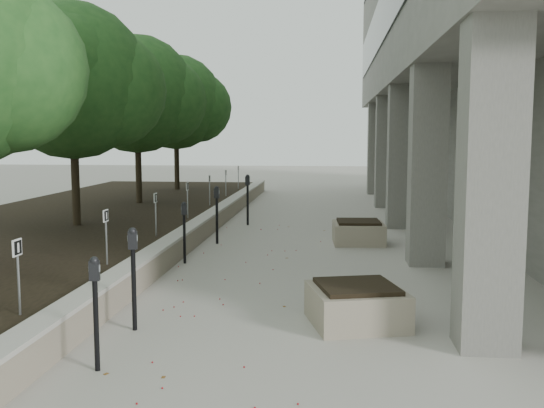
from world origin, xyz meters
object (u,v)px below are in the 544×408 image
at_px(parking_meter_4, 217,215).
at_px(crabapple_tree_4, 137,119).
at_px(parking_meter_1, 96,314).
at_px(parking_meter_3, 184,233).
at_px(crabapple_tree_3, 73,114).
at_px(planter_back, 358,232).
at_px(crabapple_tree_5, 176,122).
at_px(parking_meter_2, 134,279).
at_px(parking_meter_5, 248,200).
at_px(planter_front, 357,304).

bearing_deg(parking_meter_4, crabapple_tree_4, 126.36).
xyz_separation_m(parking_meter_1, parking_meter_3, (-0.40, 5.78, -0.01)).
bearing_deg(crabapple_tree_3, planter_back, 2.40).
height_order(crabapple_tree_4, parking_meter_3, crabapple_tree_4).
distance_m(crabapple_tree_5, parking_meter_1, 18.73).
height_order(parking_meter_2, parking_meter_5, parking_meter_5).
xyz_separation_m(parking_meter_2, planter_front, (2.99, 0.55, -0.42)).
bearing_deg(parking_meter_5, parking_meter_3, -91.59).
distance_m(crabapple_tree_3, parking_meter_4, 4.29).
bearing_deg(planter_front, parking_meter_1, -145.97).
distance_m(crabapple_tree_5, planter_front, 17.74).
bearing_deg(parking_meter_4, parking_meter_5, 85.84).
bearing_deg(planter_back, parking_meter_1, -110.92).
bearing_deg(crabapple_tree_4, planter_front, -59.27).
relative_size(crabapple_tree_4, planter_back, 4.51).
bearing_deg(crabapple_tree_4, parking_meter_1, -74.31).
height_order(parking_meter_3, planter_front, parking_meter_3).
distance_m(parking_meter_4, parking_meter_5, 3.16).
xyz_separation_m(crabapple_tree_5, parking_meter_1, (3.70, -18.19, -2.47)).
bearing_deg(parking_meter_2, parking_meter_4, 80.57).
bearing_deg(parking_meter_3, parking_meter_1, -106.43).
height_order(planter_front, planter_back, planter_front).
height_order(crabapple_tree_3, parking_meter_4, crabapple_tree_3).
height_order(crabapple_tree_3, crabapple_tree_5, same).
distance_m(parking_meter_2, parking_meter_5, 9.79).
xyz_separation_m(crabapple_tree_4, parking_meter_3, (3.31, -7.42, -2.48)).
relative_size(crabapple_tree_3, parking_meter_3, 4.27).
relative_size(crabapple_tree_5, parking_meter_3, 4.27).
xyz_separation_m(crabapple_tree_3, planter_front, (6.66, -6.20, -2.83)).
height_order(crabapple_tree_4, crabapple_tree_5, same).
relative_size(parking_meter_1, parking_meter_3, 1.02).
distance_m(crabapple_tree_3, parking_meter_5, 5.46).
height_order(crabapple_tree_3, planter_back, crabapple_tree_3).
height_order(crabapple_tree_3, crabapple_tree_4, same).
bearing_deg(parking_meter_1, crabapple_tree_4, 96.48).
xyz_separation_m(parking_meter_1, planter_front, (2.95, 1.99, -0.37)).
xyz_separation_m(crabapple_tree_3, planter_back, (6.95, 0.29, -2.84)).
distance_m(parking_meter_5, planter_back, 4.16).
height_order(crabapple_tree_3, parking_meter_2, crabapple_tree_3).
xyz_separation_m(crabapple_tree_3, parking_meter_2, (3.66, -6.74, -2.42)).
xyz_separation_m(parking_meter_4, parking_meter_5, (0.32, 3.15, 0.04)).
height_order(crabapple_tree_3, parking_meter_1, crabapple_tree_3).
bearing_deg(parking_meter_2, parking_meter_5, 78.40).
bearing_deg(planter_front, parking_meter_5, 106.83).
bearing_deg(planter_front, crabapple_tree_4, 120.73).
xyz_separation_m(crabapple_tree_4, planter_back, (6.95, -4.71, -2.84)).
relative_size(crabapple_tree_5, parking_meter_2, 3.87).
xyz_separation_m(crabapple_tree_5, parking_meter_5, (3.86, -6.96, -2.38)).
distance_m(crabapple_tree_5, parking_meter_2, 17.31).
height_order(crabapple_tree_5, parking_meter_1, crabapple_tree_5).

